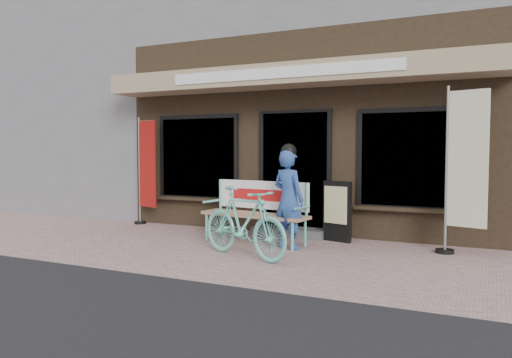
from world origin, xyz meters
The scene contains 9 objects.
ground centered at (0.00, 0.00, 0.00)m, with size 70.00×70.00×0.00m, color #BC948F.
storefront centered at (0.00, 4.96, 2.99)m, with size 7.00×6.77×6.00m.
neighbor_left_near centered at (-8.50, 5.50, 3.20)m, with size 10.00×7.00×6.40m, color slate.
bench centered at (-0.26, 0.99, 0.58)m, with size 1.88×0.72×0.99m.
person centered at (0.38, 0.75, 0.79)m, with size 0.64×0.52×1.60m.
bicycle centered at (0.06, -0.12, 0.49)m, with size 0.46×1.65×0.99m, color #64C3B1.
nobori_red centered at (-3.07, 1.74, 1.11)m, with size 0.64×0.29×2.15m.
nobori_cream centered at (2.80, 1.33, 1.25)m, with size 0.72×0.35×2.42m.
menu_stand centered at (0.88, 1.62, 0.51)m, with size 0.50×0.23×0.99m.
Camera 1 is at (3.17, -6.27, 1.51)m, focal length 35.00 mm.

